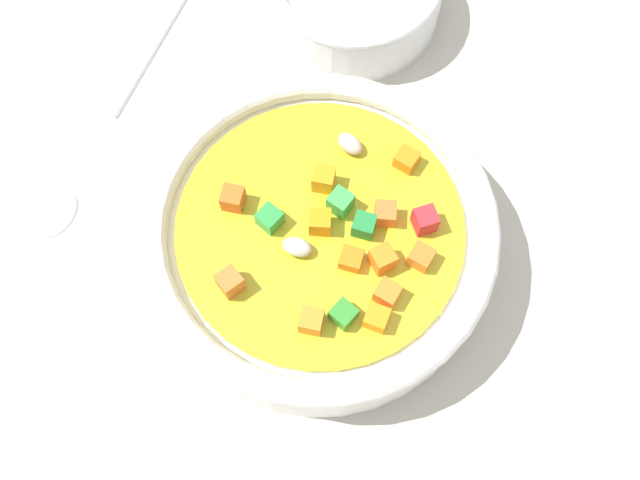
% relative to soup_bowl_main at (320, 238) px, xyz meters
% --- Properties ---
extents(ground_plane, '(1.40, 1.40, 0.02)m').
position_rel_soup_bowl_main_xyz_m(ground_plane, '(-0.00, 0.00, -0.04)').
color(ground_plane, '#BAB2A0').
extents(soup_bowl_main, '(0.21, 0.21, 0.06)m').
position_rel_soup_bowl_main_xyz_m(soup_bowl_main, '(0.00, 0.00, 0.00)').
color(soup_bowl_main, white).
rests_on(soup_bowl_main, ground_plane).
extents(spoon, '(0.09, 0.24, 0.01)m').
position_rel_soup_bowl_main_xyz_m(spoon, '(-0.15, 0.08, -0.03)').
color(spoon, silver).
rests_on(spoon, ground_plane).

